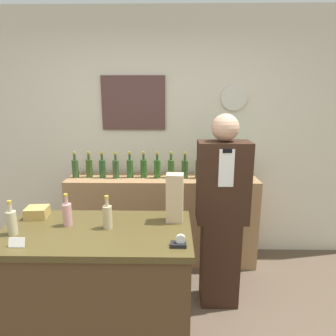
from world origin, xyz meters
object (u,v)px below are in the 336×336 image
potted_plant (233,157)px  paper_bag (175,198)px  shopkeeper (221,214)px  tape_dispenser (179,243)px

potted_plant → paper_bag: (-0.62, -1.18, -0.04)m
potted_plant → paper_bag: bearing=-117.8°
shopkeeper → tape_dispenser: size_ratio=18.54×
paper_bag → tape_dispenser: (0.02, -0.36, -0.14)m
potted_plant → tape_dispenser: bearing=-111.2°
paper_bag → tape_dispenser: bearing=-86.1°
shopkeeper → paper_bag: shopkeeper is taller
shopkeeper → tape_dispenser: shopkeeper is taller
potted_plant → paper_bag: size_ratio=1.19×
potted_plant → tape_dispenser: size_ratio=4.37×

